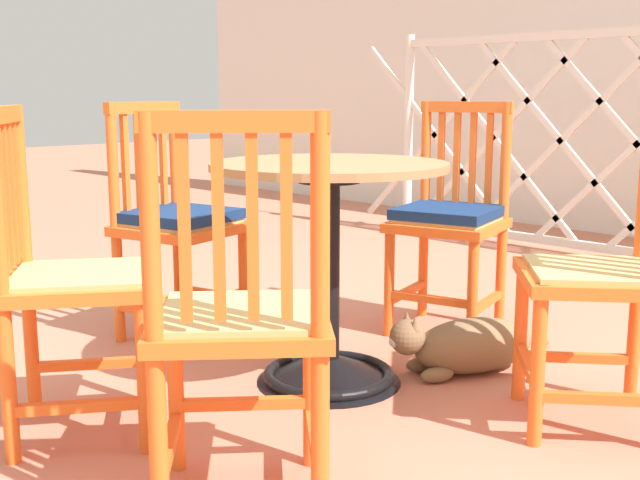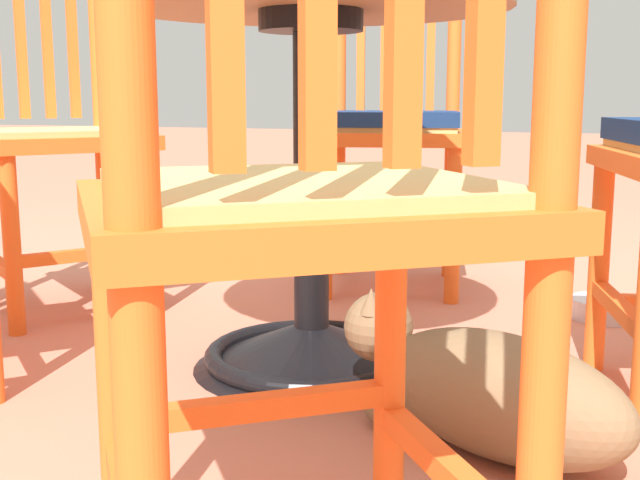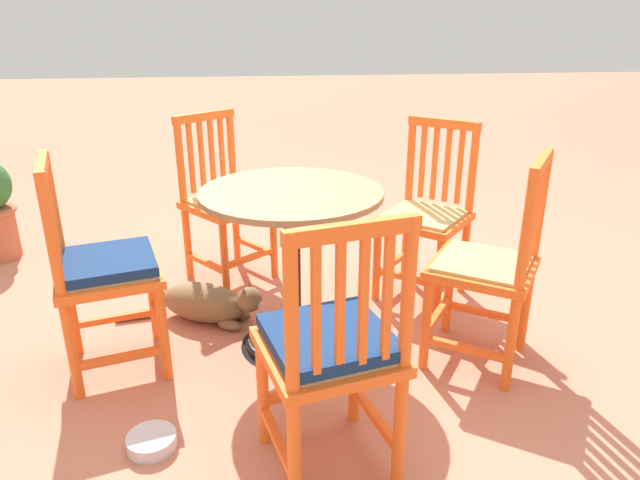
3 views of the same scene
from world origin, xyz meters
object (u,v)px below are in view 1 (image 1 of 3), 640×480
object	(u,v)px
cafe_table	(329,299)
orange_chair_by_planter	(450,221)
orange_chair_near_fence	(176,225)
tabby_cat	(463,346)
orange_chair_facing_out	(240,326)
orange_chair_tucked_in	(69,283)
pet_water_bowl	(317,309)
orange_chair_at_corner	(604,278)

from	to	relation	value
cafe_table	orange_chair_by_planter	world-z (taller)	orange_chair_by_planter
orange_chair_near_fence	tabby_cat	world-z (taller)	orange_chair_near_fence
orange_chair_facing_out	tabby_cat	bearing A→B (deg)	98.92
cafe_table	orange_chair_facing_out	distance (m)	0.85
orange_chair_near_fence	orange_chair_tucked_in	xyz separation A→B (m)	(0.55, -0.73, -0.01)
orange_chair_facing_out	cafe_table	bearing A→B (deg)	121.26
orange_chair_tucked_in	tabby_cat	world-z (taller)	orange_chair_tucked_in
orange_chair_by_planter	orange_chair_facing_out	distance (m)	1.57
orange_chair_facing_out	tabby_cat	xyz separation A→B (m)	(-0.17, 1.10, -0.34)
orange_chair_tucked_in	orange_chair_facing_out	bearing A→B (deg)	6.55
cafe_table	pet_water_bowl	bearing A→B (deg)	138.66
cafe_table	orange_chair_facing_out	size ratio (longest dim) A/B	0.83
orange_chair_by_planter	pet_water_bowl	xyz separation A→B (m)	(-0.52, -0.23, -0.42)
tabby_cat	pet_water_bowl	bearing A→B (deg)	170.26
orange_chair_near_fence	tabby_cat	distance (m)	1.18
orange_chair_by_planter	orange_chair_at_corner	bearing A→B (deg)	-27.38
orange_chair_tucked_in	orange_chair_at_corner	world-z (taller)	same
orange_chair_tucked_in	orange_chair_at_corner	bearing A→B (deg)	47.92
orange_chair_tucked_in	cafe_table	bearing A→B (deg)	74.72
orange_chair_tucked_in	pet_water_bowl	size ratio (longest dim) A/B	5.36
cafe_table	orange_chair_near_fence	bearing A→B (deg)	-175.34
orange_chair_tucked_in	orange_chair_facing_out	distance (m)	0.66
orange_chair_by_planter	orange_chair_at_corner	distance (m)	0.98
orange_chair_tucked_in	tabby_cat	distance (m)	1.32
orange_chair_at_corner	orange_chair_by_planter	bearing A→B (deg)	152.62
cafe_table	orange_chair_facing_out	xyz separation A→B (m)	(0.43, -0.72, 0.15)
orange_chair_at_corner	pet_water_bowl	distance (m)	1.47
orange_chair_tucked_in	pet_water_bowl	world-z (taller)	orange_chair_tucked_in
orange_chair_near_fence	pet_water_bowl	size ratio (longest dim) A/B	5.36
orange_chair_near_fence	orange_chair_at_corner	xyz separation A→B (m)	(1.55, 0.38, -0.01)
orange_chair_tucked_in	orange_chair_facing_out	size ratio (longest dim) A/B	1.00
orange_chair_by_planter	orange_chair_near_fence	world-z (taller)	same
cafe_table	orange_chair_near_fence	xyz separation A→B (m)	(-0.77, -0.06, 0.16)
orange_chair_facing_out	orange_chair_at_corner	distance (m)	1.09
orange_chair_by_planter	pet_water_bowl	size ratio (longest dim) A/B	5.36
orange_chair_by_planter	orange_chair_tucked_in	xyz separation A→B (m)	(-0.13, -1.56, -0.01)
cafe_table	orange_chair_by_planter	xyz separation A→B (m)	(-0.09, 0.76, 0.16)
orange_chair_near_fence	tabby_cat	bearing A→B (deg)	23.64
orange_chair_at_corner	pet_water_bowl	bearing A→B (deg)	170.86
orange_chair_by_planter	orange_chair_near_fence	distance (m)	1.07
orange_chair_near_fence	orange_chair_by_planter	bearing A→B (deg)	50.54
cafe_table	orange_chair_tucked_in	bearing A→B (deg)	-105.28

